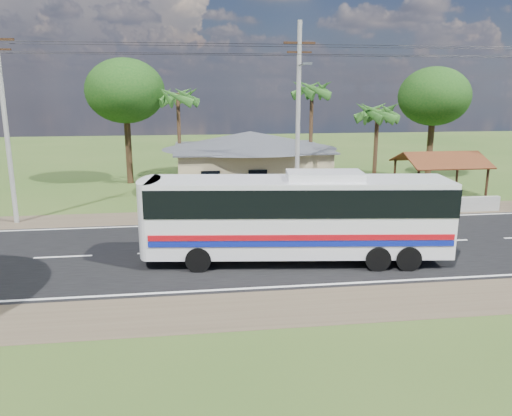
{
  "coord_description": "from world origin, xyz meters",
  "views": [
    {
      "loc": [
        -3.25,
        -22.05,
        7.32
      ],
      "look_at": [
        -0.18,
        1.0,
        1.74
      ],
      "focal_mm": 35.0,
      "sensor_mm": 36.0,
      "label": 1
    }
  ],
  "objects": [
    {
      "name": "motorcycle",
      "position": [
        1.4,
        5.84,
        0.47
      ],
      "size": [
        1.9,
        1.11,
        0.94
      ],
      "primitive_type": "imported",
      "rotation": [
        0.0,
        0.0,
        1.86
      ],
      "color": "black",
      "rests_on": "ground"
    },
    {
      "name": "palm_mid",
      "position": [
        6.0,
        15.5,
        7.16
      ],
      "size": [
        2.8,
        2.8,
        8.2
      ],
      "color": "#47301E",
      "rests_on": "ground"
    },
    {
      "name": "house",
      "position": [
        1.0,
        13.0,
        2.64
      ],
      "size": [
        12.4,
        10.0,
        5.0
      ],
      "color": "tan",
      "rests_on": "ground"
    },
    {
      "name": "tree_behind_house",
      "position": [
        -8.0,
        18.0,
        7.12
      ],
      "size": [
        6.0,
        6.0,
        9.61
      ],
      "color": "#47301E",
      "rests_on": "ground"
    },
    {
      "name": "coach_bus",
      "position": [
        1.28,
        -1.9,
        2.25
      ],
      "size": [
        12.92,
        4.16,
        3.94
      ],
      "rotation": [
        0.0,
        0.0,
        -0.12
      ],
      "color": "silver",
      "rests_on": "ground"
    },
    {
      "name": "tree_behind_shed",
      "position": [
        16.0,
        16.0,
        6.68
      ],
      "size": [
        5.6,
        5.6,
        9.02
      ],
      "color": "#47301E",
      "rests_on": "ground"
    },
    {
      "name": "utility_poles",
      "position": [
        2.67,
        6.49,
        5.77
      ],
      "size": [
        32.8,
        2.22,
        11.0
      ],
      "color": "#9E9E99",
      "rests_on": "ground"
    },
    {
      "name": "waiting_shed",
      "position": [
        13.0,
        8.5,
        2.73
      ],
      "size": [
        5.2,
        4.48,
        3.35
      ],
      "color": "#342212",
      "rests_on": "ground"
    },
    {
      "name": "palm_far",
      "position": [
        -4.0,
        16.0,
        6.68
      ],
      "size": [
        2.8,
        2.8,
        7.7
      ],
      "color": "#47301E",
      "rests_on": "ground"
    },
    {
      "name": "palm_near",
      "position": [
        9.5,
        11.0,
        5.71
      ],
      "size": [
        2.8,
        2.8,
        6.7
      ],
      "color": "#47301E",
      "rests_on": "ground"
    },
    {
      "name": "concrete_barrier",
      "position": [
        12.0,
        5.6,
        0.45
      ],
      "size": [
        7.0,
        0.3,
        0.9
      ],
      "primitive_type": "cube",
      "color": "#9E9E99",
      "rests_on": "ground"
    },
    {
      "name": "ground",
      "position": [
        0.0,
        0.0,
        0.0
      ],
      "size": [
        120.0,
        120.0,
        0.0
      ],
      "primitive_type": "plane",
      "color": "#314D1B",
      "rests_on": "ground"
    },
    {
      "name": "road",
      "position": [
        0.0,
        0.0,
        0.01
      ],
      "size": [
        120.0,
        16.0,
        0.03
      ],
      "color": "black",
      "rests_on": "ground"
    }
  ]
}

